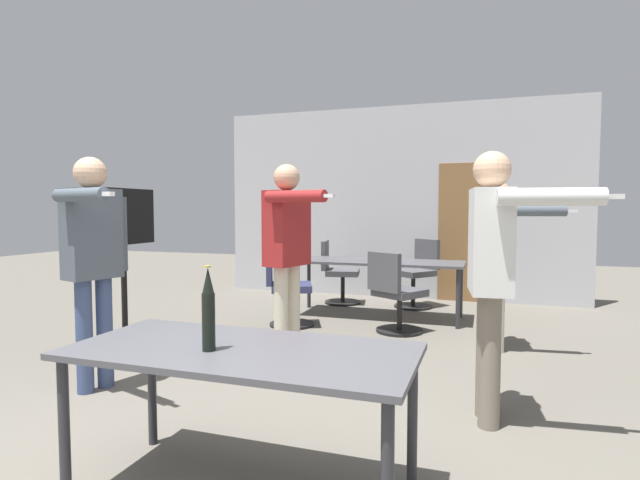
{
  "coord_description": "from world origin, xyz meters",
  "views": [
    {
      "loc": [
        1.36,
        -1.5,
        1.37
      ],
      "look_at": [
        -0.03,
        2.61,
        1.1
      ],
      "focal_mm": 28.0,
      "sensor_mm": 36.0,
      "label": 1
    }
  ],
  "objects_px": {
    "person_right_polo": "(93,248)",
    "office_chair_near_pushed": "(417,275)",
    "person_center_tall": "(288,241)",
    "office_chair_side_rolled": "(338,274)",
    "person_left_plaid": "(500,249)",
    "beer_bottle": "(208,311)",
    "person_near_casual": "(492,260)",
    "office_chair_far_left": "(395,296)",
    "office_chair_far_right": "(285,290)",
    "tv_screen": "(123,249)"
  },
  "relations": [
    {
      "from": "tv_screen",
      "to": "person_center_tall",
      "type": "bearing_deg",
      "value": -92.09
    },
    {
      "from": "person_left_plaid",
      "to": "office_chair_far_left",
      "type": "relative_size",
      "value": 1.8
    },
    {
      "from": "person_near_casual",
      "to": "office_chair_near_pushed",
      "type": "relative_size",
      "value": 1.83
    },
    {
      "from": "person_center_tall",
      "to": "office_chair_side_rolled",
      "type": "bearing_deg",
      "value": -157.18
    },
    {
      "from": "person_center_tall",
      "to": "office_chair_near_pushed",
      "type": "bearing_deg",
      "value": 180.0
    },
    {
      "from": "person_right_polo",
      "to": "office_chair_far_right",
      "type": "relative_size",
      "value": 1.92
    },
    {
      "from": "person_center_tall",
      "to": "person_near_casual",
      "type": "xyz_separation_m",
      "value": [
        1.74,
        -0.85,
        -0.03
      ]
    },
    {
      "from": "person_right_polo",
      "to": "office_chair_side_rolled",
      "type": "bearing_deg",
      "value": -173.31
    },
    {
      "from": "office_chair_far_right",
      "to": "person_near_casual",
      "type": "bearing_deg",
      "value": 25.59
    },
    {
      "from": "person_center_tall",
      "to": "person_right_polo",
      "type": "bearing_deg",
      "value": -26.37
    },
    {
      "from": "person_center_tall",
      "to": "beer_bottle",
      "type": "distance_m",
      "value": 2.26
    },
    {
      "from": "person_near_casual",
      "to": "office_chair_side_rolled",
      "type": "xyz_separation_m",
      "value": [
        -2.09,
        3.59,
        -0.63
      ]
    },
    {
      "from": "person_left_plaid",
      "to": "office_chair_near_pushed",
      "type": "bearing_deg",
      "value": -158.78
    },
    {
      "from": "office_chair_side_rolled",
      "to": "office_chair_far_left",
      "type": "bearing_deg",
      "value": 26.05
    },
    {
      "from": "office_chair_far_right",
      "to": "person_right_polo",
      "type": "bearing_deg",
      "value": -35.31
    },
    {
      "from": "office_chair_near_pushed",
      "to": "beer_bottle",
      "type": "distance_m",
      "value": 5.06
    },
    {
      "from": "person_left_plaid",
      "to": "person_near_casual",
      "type": "xyz_separation_m",
      "value": [
        -0.08,
        -1.77,
        0.06
      ]
    },
    {
      "from": "person_left_plaid",
      "to": "office_chair_far_right",
      "type": "distance_m",
      "value": 2.43
    },
    {
      "from": "office_chair_far_right",
      "to": "office_chair_side_rolled",
      "type": "relative_size",
      "value": 1.0
    },
    {
      "from": "person_right_polo",
      "to": "office_chair_near_pushed",
      "type": "distance_m",
      "value": 4.48
    },
    {
      "from": "tv_screen",
      "to": "office_chair_far_right",
      "type": "height_order",
      "value": "tv_screen"
    },
    {
      "from": "office_chair_far_left",
      "to": "office_chair_far_right",
      "type": "distance_m",
      "value": 1.29
    },
    {
      "from": "office_chair_far_left",
      "to": "office_chair_far_right",
      "type": "height_order",
      "value": "office_chair_far_right"
    },
    {
      "from": "person_left_plaid",
      "to": "office_chair_near_pushed",
      "type": "xyz_separation_m",
      "value": [
        -1.03,
        1.91,
        -0.54
      ]
    },
    {
      "from": "tv_screen",
      "to": "person_left_plaid",
      "type": "relative_size",
      "value": 0.98
    },
    {
      "from": "person_center_tall",
      "to": "office_chair_side_rolled",
      "type": "distance_m",
      "value": 2.84
    },
    {
      "from": "tv_screen",
      "to": "office_chair_near_pushed",
      "type": "distance_m",
      "value": 3.87
    },
    {
      "from": "person_left_plaid",
      "to": "person_center_tall",
      "type": "distance_m",
      "value": 2.04
    },
    {
      "from": "person_near_casual",
      "to": "office_chair_far_right",
      "type": "xyz_separation_m",
      "value": [
        -2.27,
        2.04,
        -0.62
      ]
    },
    {
      "from": "office_chair_far_right",
      "to": "office_chair_near_pushed",
      "type": "height_order",
      "value": "office_chair_near_pushed"
    },
    {
      "from": "person_center_tall",
      "to": "office_chair_far_left",
      "type": "xyz_separation_m",
      "value": [
        0.75,
        1.26,
        -0.66
      ]
    },
    {
      "from": "person_left_plaid",
      "to": "person_right_polo",
      "type": "distance_m",
      "value": 3.59
    },
    {
      "from": "office_chair_side_rolled",
      "to": "tv_screen",
      "type": "bearing_deg",
      "value": -40.47
    },
    {
      "from": "office_chair_near_pushed",
      "to": "person_right_polo",
      "type": "bearing_deg",
      "value": 103.24
    },
    {
      "from": "office_chair_far_left",
      "to": "beer_bottle",
      "type": "distance_m",
      "value": 3.5
    },
    {
      "from": "person_left_plaid",
      "to": "office_chair_far_right",
      "type": "relative_size",
      "value": 1.78
    },
    {
      "from": "person_center_tall",
      "to": "office_chair_side_rolled",
      "type": "height_order",
      "value": "person_center_tall"
    },
    {
      "from": "person_left_plaid",
      "to": "office_chair_near_pushed",
      "type": "relative_size",
      "value": 1.72
    },
    {
      "from": "office_chair_far_left",
      "to": "person_center_tall",
      "type": "bearing_deg",
      "value": -89.59
    },
    {
      "from": "person_left_plaid",
      "to": "office_chair_far_left",
      "type": "distance_m",
      "value": 1.25
    },
    {
      "from": "person_left_plaid",
      "to": "person_center_tall",
      "type": "bearing_deg",
      "value": -70.39
    },
    {
      "from": "person_near_casual",
      "to": "office_chair_far_left",
      "type": "height_order",
      "value": "person_near_casual"
    },
    {
      "from": "office_chair_side_rolled",
      "to": "beer_bottle",
      "type": "distance_m",
      "value": 5.04
    },
    {
      "from": "office_chair_near_pushed",
      "to": "person_left_plaid",
      "type": "bearing_deg",
      "value": 156.46
    },
    {
      "from": "person_right_polo",
      "to": "beer_bottle",
      "type": "bearing_deg",
      "value": 74.84
    },
    {
      "from": "tv_screen",
      "to": "person_right_polo",
      "type": "xyz_separation_m",
      "value": [
        0.8,
        -1.27,
        0.12
      ]
    },
    {
      "from": "person_near_casual",
      "to": "beer_bottle",
      "type": "bearing_deg",
      "value": -48.84
    },
    {
      "from": "tv_screen",
      "to": "office_chair_near_pushed",
      "type": "xyz_separation_m",
      "value": [
        2.67,
        2.76,
        -0.51
      ]
    },
    {
      "from": "person_left_plaid",
      "to": "beer_bottle",
      "type": "height_order",
      "value": "person_left_plaid"
    },
    {
      "from": "tv_screen",
      "to": "office_chair_near_pushed",
      "type": "relative_size",
      "value": 1.68
    }
  ]
}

